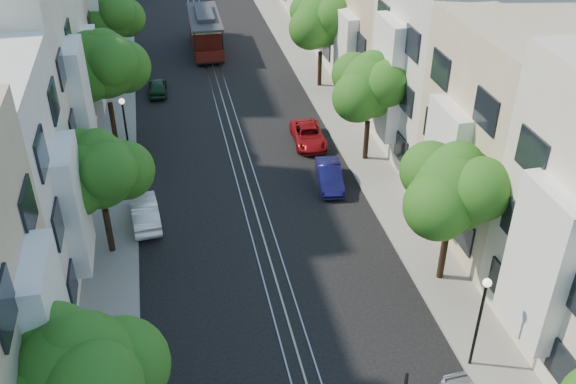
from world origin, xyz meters
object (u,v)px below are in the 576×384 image
tree_e_d (322,21)px  lamp_east (481,310)px  tree_e_c (371,87)px  cable_car (205,29)px  tree_e_b (455,190)px  parked_car_e_far (308,135)px  parked_car_w_far (157,87)px  tree_w_a (81,377)px  tree_w_b (100,172)px  tree_w_c (105,66)px  parked_car_w_mid (145,212)px  parked_car_e_mid (330,176)px  lamp_west (125,122)px  tree_w_d (111,16)px

tree_e_d → lamp_east: bearing=-92.0°
lamp_east → tree_e_c: bearing=86.6°
tree_e_c → cable_car: tree_e_c is taller
tree_e_b → parked_car_e_far: tree_e_b is taller
tree_e_d → parked_car_w_far: tree_e_d is taller
tree_e_d → tree_w_a: bearing=-116.4°
tree_e_d → tree_w_a: 32.38m
cable_car → parked_car_w_far: cable_car is taller
tree_w_b → parked_car_e_far: 14.95m
tree_e_d → parked_car_e_far: size_ratio=1.72×
tree_w_c → parked_car_w_mid: size_ratio=1.87×
tree_e_b → tree_w_b: (-14.40, 5.00, -0.34)m
tree_e_d → parked_car_e_mid: (-2.86, -13.30, -4.28)m
tree_w_a → tree_w_c: tree_w_c is taller
tree_w_a → lamp_east: tree_w_a is taller
lamp_west → parked_car_w_mid: size_ratio=1.10×
tree_e_c → parked_car_e_far: 5.64m
parked_car_w_mid → parked_car_e_far: bearing=-151.6°
tree_e_d → lamp_east: (-0.96, -26.98, -2.02)m
lamp_west → parked_car_w_mid: lamp_west is taller
tree_e_c → parked_car_w_mid: tree_e_c is taller
tree_e_c → tree_e_d: size_ratio=0.95×
tree_w_d → parked_car_e_mid: 22.01m
tree_w_c → lamp_west: 3.81m
tree_w_c → tree_e_c: bearing=-19.1°
tree_w_a → parked_car_w_mid: size_ratio=1.76×
tree_e_c → parked_car_e_far: (-2.86, 2.70, -4.05)m
tree_e_b → parked_car_w_mid: size_ratio=1.76×
lamp_east → parked_car_w_mid: bearing=134.4°
lamp_west → parked_car_w_far: size_ratio=1.31×
tree_w_c → lamp_west: size_ratio=1.71×
tree_w_d → lamp_west: bearing=-86.6°
tree_e_b → tree_w_d: tree_e_b is taller
tree_e_b → cable_car: bearing=103.3°
tree_e_b → lamp_west: tree_e_b is taller
tree_w_d → tree_w_b: bearing=-90.0°
parked_car_w_mid → tree_e_b: bearing=146.1°
tree_e_b → tree_w_c: bearing=132.0°
tree_e_b → tree_e_c: tree_e_b is taller
tree_e_b → tree_e_c: (-0.00, 11.00, -0.13)m
tree_e_d → lamp_west: size_ratio=1.65×
tree_e_d → parked_car_w_far: 12.49m
tree_w_b → parked_car_w_mid: size_ratio=1.65×
parked_car_w_far → parked_car_w_mid: bearing=87.4°
tree_e_d → parked_car_e_mid: size_ratio=1.91×
tree_e_d → parked_car_e_mid: bearing=-102.1°
tree_e_c → tree_w_b: tree_e_c is taller
tree_w_d → cable_car: bearing=31.0°
tree_w_a → parked_car_w_mid: 14.84m
tree_e_c → tree_w_d: (-14.40, 16.00, 0.00)m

